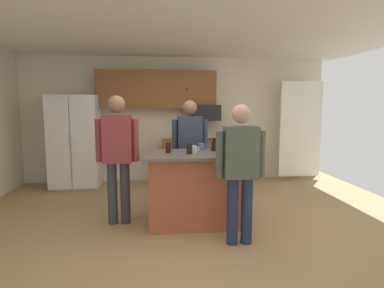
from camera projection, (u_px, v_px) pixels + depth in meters
name	position (u px, v px, depth m)	size (l,w,h in m)	color
floor	(189.00, 228.00, 4.16)	(7.04, 7.04, 0.00)	tan
ceiling	(189.00, 23.00, 3.85)	(7.04, 7.04, 0.00)	white
back_wall	(176.00, 119.00, 6.77)	(6.40, 0.10, 2.60)	beige
french_door_window_panel	(300.00, 129.00, 6.68)	(0.90, 0.06, 2.00)	white
cabinet_run_upper	(157.00, 89.00, 6.45)	(2.40, 0.38, 0.75)	brown
cabinet_run_lower	(206.00, 161.00, 6.62)	(1.80, 0.63, 0.90)	brown
refrigerator	(76.00, 141.00, 6.19)	(0.92, 0.76, 1.80)	white
microwave_over_range	(206.00, 113.00, 6.52)	(0.56, 0.40, 0.32)	black
kitchen_island	(194.00, 188.00, 4.29)	(1.35, 0.89, 0.96)	#AD5638
person_elder_center	(240.00, 165.00, 3.58)	(0.57, 0.22, 1.61)	#232D4C
person_host_foreground	(190.00, 145.00, 5.02)	(0.57, 0.22, 1.68)	#383842
person_guest_right	(118.00, 150.00, 4.20)	(0.57, 0.23, 1.73)	#383842
glass_dark_ale	(227.00, 146.00, 4.29)	(0.07, 0.07, 0.16)	black
glass_stout_tall	(189.00, 148.00, 4.15)	(0.07, 0.07, 0.15)	black
glass_short_whisky	(215.00, 144.00, 4.54)	(0.07, 0.07, 0.17)	black
mug_ceramic_white	(193.00, 149.00, 4.27)	(0.13, 0.09, 0.09)	white
mug_blue_stoneware	(202.00, 147.00, 4.51)	(0.13, 0.09, 0.10)	#4C6B99
tumbler_amber	(213.00, 146.00, 4.42)	(0.06, 0.06, 0.14)	black
glass_pilsner	(168.00, 147.00, 4.25)	(0.07, 0.07, 0.14)	black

